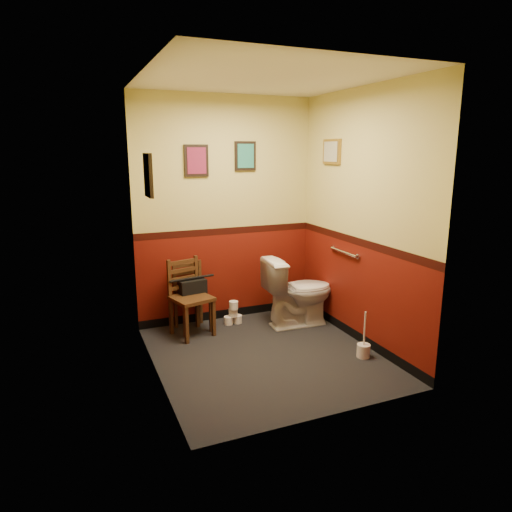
{
  "coord_description": "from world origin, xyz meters",
  "views": [
    {
      "loc": [
        -1.76,
        -3.98,
        2.06
      ],
      "look_at": [
        0.0,
        0.25,
        1.0
      ],
      "focal_mm": 32.0,
      "sensor_mm": 36.0,
      "label": 1
    }
  ],
  "objects": [
    {
      "name": "wall_left",
      "position": [
        -1.1,
        0.0,
        1.35
      ],
      "size": [
        0.0,
        2.4,
        2.7
      ],
      "primitive_type": "cube",
      "rotation": [
        1.57,
        0.0,
        1.57
      ],
      "color": "#5B1109",
      "rests_on": "ground"
    },
    {
      "name": "tp_stack",
      "position": [
        -0.01,
        0.96,
        0.12
      ],
      "size": [
        0.23,
        0.14,
        0.29
      ],
      "color": "silver",
      "rests_on": "floor"
    },
    {
      "name": "framed_print_right",
      "position": [
        1.08,
        0.6,
        2.05
      ],
      "size": [
        0.04,
        0.34,
        0.28
      ],
      "color": "olive",
      "rests_on": "wall_right"
    },
    {
      "name": "handbag",
      "position": [
        -0.5,
        0.97,
        0.51
      ],
      "size": [
        0.33,
        0.2,
        0.23
      ],
      "rotation": [
        0.0,
        0.0,
        0.16
      ],
      "color": "black",
      "rests_on": "chair_right"
    },
    {
      "name": "grab_bar",
      "position": [
        1.07,
        0.25,
        0.95
      ],
      "size": [
        0.05,
        0.56,
        0.06
      ],
      "color": "silver",
      "rests_on": "wall_right"
    },
    {
      "name": "floor",
      "position": [
        0.0,
        0.0,
        0.0
      ],
      "size": [
        2.2,
        2.4,
        0.0
      ],
      "primitive_type": "cube",
      "color": "black",
      "rests_on": "ground"
    },
    {
      "name": "framed_print_back_b",
      "position": [
        0.25,
        1.18,
        2.0
      ],
      "size": [
        0.26,
        0.04,
        0.34
      ],
      "color": "black",
      "rests_on": "wall_back"
    },
    {
      "name": "wall_front",
      "position": [
        0.0,
        -1.2,
        1.35
      ],
      "size": [
        2.2,
        0.0,
        2.7
      ],
      "primitive_type": "cube",
      "rotation": [
        -1.57,
        0.0,
        0.0
      ],
      "color": "#5B1109",
      "rests_on": "ground"
    },
    {
      "name": "framed_print_back_a",
      "position": [
        -0.35,
        1.18,
        1.95
      ],
      "size": [
        0.28,
        0.04,
        0.36
      ],
      "color": "black",
      "rests_on": "wall_back"
    },
    {
      "name": "chair_left",
      "position": [
        -0.56,
        0.86,
        0.44
      ],
      "size": [
        0.5,
        0.5,
        0.87
      ],
      "rotation": [
        0.0,
        0.0,
        0.28
      ],
      "color": "#523118",
      "rests_on": "floor"
    },
    {
      "name": "chair_right",
      "position": [
        -0.5,
        1.0,
        0.4
      ],
      "size": [
        0.41,
        0.41,
        0.79
      ],
      "rotation": [
        0.0,
        0.0,
        0.1
      ],
      "color": "#523118",
      "rests_on": "floor"
    },
    {
      "name": "toilet_brush",
      "position": [
        0.91,
        -0.42,
        0.08
      ],
      "size": [
        0.14,
        0.14,
        0.49
      ],
      "color": "silver",
      "rests_on": "floor"
    },
    {
      "name": "wall_right",
      "position": [
        1.1,
        0.0,
        1.35
      ],
      "size": [
        0.0,
        2.4,
        2.7
      ],
      "primitive_type": "cube",
      "rotation": [
        1.57,
        0.0,
        -1.57
      ],
      "color": "#5B1109",
      "rests_on": "ground"
    },
    {
      "name": "wall_back",
      "position": [
        0.0,
        1.2,
        1.35
      ],
      "size": [
        2.2,
        0.0,
        2.7
      ],
      "primitive_type": "cube",
      "rotation": [
        1.57,
        0.0,
        0.0
      ],
      "color": "#5B1109",
      "rests_on": "ground"
    },
    {
      "name": "toilet",
      "position": [
        0.72,
        0.65,
        0.41
      ],
      "size": [
        0.86,
        0.51,
        0.82
      ],
      "primitive_type": "imported",
      "rotation": [
        0.0,
        0.0,
        1.53
      ],
      "color": "white",
      "rests_on": "floor"
    },
    {
      "name": "framed_print_left",
      "position": [
        -1.08,
        0.1,
        1.85
      ],
      "size": [
        0.04,
        0.3,
        0.38
      ],
      "color": "black",
      "rests_on": "wall_left"
    },
    {
      "name": "ceiling",
      "position": [
        0.0,
        0.0,
        2.7
      ],
      "size": [
        2.2,
        2.4,
        0.0
      ],
      "primitive_type": "cube",
      "rotation": [
        3.14,
        0.0,
        0.0
      ],
      "color": "silver",
      "rests_on": "ground"
    }
  ]
}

